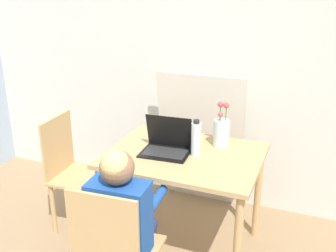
% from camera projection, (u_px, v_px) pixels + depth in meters
% --- Properties ---
extents(wall_back, '(6.40, 0.05, 2.50)m').
position_uv_depth(wall_back, '(213.00, 57.00, 3.16)').
color(wall_back, silver).
rests_on(wall_back, ground_plane).
extents(dining_table, '(1.01, 0.79, 0.75)m').
position_uv_depth(dining_table, '(184.00, 167.00, 2.65)').
color(dining_table, tan).
rests_on(dining_table, ground_plane).
extents(chair_spare, '(0.42, 0.42, 0.89)m').
position_uv_depth(chair_spare, '(74.00, 172.00, 3.00)').
color(chair_spare, tan).
rests_on(chair_spare, ground_plane).
extents(person_seated, '(0.35, 0.44, 1.04)m').
position_uv_depth(person_seated, '(123.00, 212.00, 2.13)').
color(person_seated, '#1E4C9E').
rests_on(person_seated, ground_plane).
extents(laptop, '(0.33, 0.26, 0.24)m').
position_uv_depth(laptop, '(167.00, 144.00, 2.63)').
color(laptop, black).
rests_on(laptop, dining_table).
extents(flower_vase, '(0.11, 0.11, 0.32)m').
position_uv_depth(flower_vase, '(221.00, 131.00, 2.70)').
color(flower_vase, silver).
rests_on(flower_vase, dining_table).
extents(water_bottle, '(0.07, 0.07, 0.25)m').
position_uv_depth(water_bottle, '(196.00, 139.00, 2.55)').
color(water_bottle, silver).
rests_on(water_bottle, dining_table).
extents(cardboard_panel, '(0.74, 0.18, 1.15)m').
position_uv_depth(cardboard_panel, '(201.00, 140.00, 3.28)').
color(cardboard_panel, silver).
rests_on(cardboard_panel, ground_plane).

